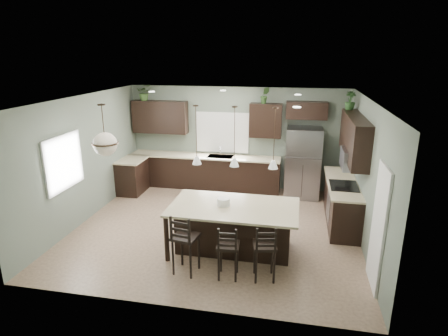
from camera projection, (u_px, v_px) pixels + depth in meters
The scene contains 33 objects.
ground at pixel (216, 227), 8.22m from camera, with size 6.00×6.00×0.00m, color #9E8466.
pantry_door at pixel (378, 228), 5.92m from camera, with size 0.04×0.82×2.04m, color white.
window_back at pixel (223, 132), 10.40m from camera, with size 1.35×0.02×1.00m, color white.
window_left at pixel (63, 162), 7.56m from camera, with size 0.02×1.10×1.00m, color white.
left_return_cabs at pixel (132, 176), 10.18m from camera, with size 0.60×0.90×0.90m, color black.
left_return_countertop at pixel (132, 160), 10.03m from camera, with size 0.66×0.96×0.04m, color beige.
back_lower_cabs at pixel (205, 172), 10.54m from camera, with size 4.20×0.60×0.90m, color black.
back_countertop at pixel (205, 156), 10.38m from camera, with size 4.20×0.66×0.04m, color beige.
sink_inset at pixel (220, 157), 10.29m from camera, with size 0.70×0.45×0.01m, color gray.
faucet at pixel (220, 152), 10.22m from camera, with size 0.02×0.02×0.28m, color silver.
back_upper_left at pixel (160, 117), 10.46m from camera, with size 1.55×0.34×0.90m, color black.
back_upper_right at pixel (266, 121), 9.91m from camera, with size 0.85×0.34×0.90m, color black.
fridge_header at pixel (307, 110), 9.63m from camera, with size 1.05×0.34×0.45m, color black.
right_lower_cabs at pixel (341, 202), 8.41m from camera, with size 0.60×2.35×0.90m, color black.
right_countertop at pixel (342, 183), 8.28m from camera, with size 0.66×2.35×0.04m, color beige.
cooktop at pixel (344, 186), 8.01m from camera, with size 0.58×0.75×0.02m, color black.
wall_oven_front at pixel (328, 206), 8.21m from camera, with size 0.01×0.72×0.60m, color gray.
right_upper_cabs at pixel (354, 137), 7.94m from camera, with size 0.34×2.35×0.90m, color black.
microwave at pixel (352, 159), 7.81m from camera, with size 0.40×0.75×0.40m, color gray.
refrigerator at pixel (303, 163), 9.75m from camera, with size 0.90×0.74×1.85m, color gray.
kitchen_island at pixel (234, 228), 7.14m from camera, with size 2.40×1.36×0.92m, color black.
serving_dish at pixel (223, 202), 7.02m from camera, with size 0.24×0.24×0.14m, color white.
bar_stool_left at pixel (186, 243), 6.39m from camera, with size 0.41×0.41×1.11m, color black.
bar_stool_center at pixel (228, 251), 6.26m from camera, with size 0.36×0.36×0.98m, color black.
bar_stool_right at pixel (265, 252), 6.21m from camera, with size 0.38×0.38×1.02m, color black.
pendant_left at pixel (196, 135), 6.74m from camera, with size 0.17×0.17×1.10m, color white, non-canonical shape.
pendant_center at pixel (234, 137), 6.61m from camera, with size 0.17×0.17×1.10m, color silver, non-canonical shape.
pendant_right at pixel (274, 139), 6.48m from camera, with size 0.17×0.17×1.10m, color white, non-canonical shape.
chandelier at pixel (104, 130), 6.85m from camera, with size 0.49×0.49×0.97m, color beige, non-canonical shape.
plant_back_left at pixel (144, 92), 10.30m from camera, with size 0.40×0.35×0.45m, color #365726.
plant_back_right at pixel (265, 95), 9.70m from camera, with size 0.23×0.19×0.42m, color #325726.
plant_right_wall at pixel (350, 101), 8.65m from camera, with size 0.24×0.24×0.42m, color #274D21.
room_shell at pixel (216, 153), 7.72m from camera, with size 6.00×6.00×6.00m.
Camera 1 is at (1.61, -7.29, 3.68)m, focal length 30.00 mm.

